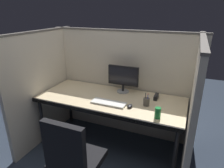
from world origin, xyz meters
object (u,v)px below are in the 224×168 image
object	(u,v)px
computer_mouse	(130,106)
pen_cup	(146,102)
keyboard_main	(109,103)
red_stapler	(156,97)
desk	(110,102)
soda_can	(158,113)
monitor_center	(123,77)

from	to	relation	value
computer_mouse	pen_cup	xyz separation A→B (m)	(0.17, 0.13, 0.03)
computer_mouse	pen_cup	world-z (taller)	pen_cup
keyboard_main	pen_cup	world-z (taller)	pen_cup
red_stapler	desk	bearing A→B (deg)	-158.08
red_stapler	soda_can	world-z (taller)	soda_can
desk	computer_mouse	bearing A→B (deg)	-24.33
red_stapler	soda_can	distance (m)	0.50
monitor_center	keyboard_main	distance (m)	0.47
keyboard_main	pen_cup	xyz separation A→B (m)	(0.44, 0.13, 0.04)
soda_can	red_stapler	bearing A→B (deg)	102.37
red_stapler	soda_can	size ratio (longest dim) A/B	1.23
computer_mouse	soda_can	world-z (taller)	soda_can
monitor_center	red_stapler	xyz separation A→B (m)	(0.48, -0.05, -0.19)
computer_mouse	pen_cup	bearing A→B (deg)	36.80
desk	red_stapler	xyz separation A→B (m)	(0.55, 0.22, 0.08)
desk	red_stapler	distance (m)	0.60
keyboard_main	soda_can	world-z (taller)	soda_can
keyboard_main	soda_can	xyz separation A→B (m)	(0.62, -0.11, 0.05)
keyboard_main	red_stapler	xyz separation A→B (m)	(0.51, 0.37, 0.02)
desk	red_stapler	size ratio (longest dim) A/B	12.67
computer_mouse	soda_can	bearing A→B (deg)	-19.12
keyboard_main	red_stapler	size ratio (longest dim) A/B	2.87
desk	computer_mouse	size ratio (longest dim) A/B	19.79
monitor_center	pen_cup	world-z (taller)	monitor_center
pen_cup	monitor_center	bearing A→B (deg)	144.16
keyboard_main	pen_cup	size ratio (longest dim) A/B	2.63
pen_cup	keyboard_main	bearing A→B (deg)	-163.20
desk	pen_cup	xyz separation A→B (m)	(0.48, -0.02, 0.10)
pen_cup	soda_can	bearing A→B (deg)	-53.83
monitor_center	computer_mouse	bearing A→B (deg)	-60.53
desk	soda_can	bearing A→B (deg)	-21.64
desk	red_stapler	world-z (taller)	red_stapler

